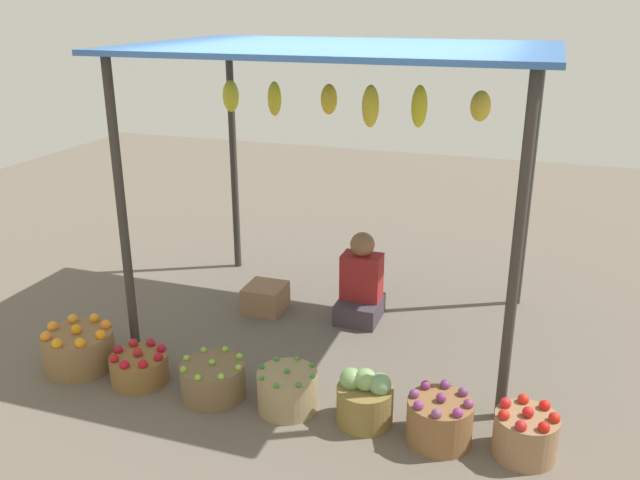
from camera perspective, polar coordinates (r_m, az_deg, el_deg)
ground_plane at (r=5.75m, az=1.71°, el=-7.24°), size 14.00×14.00×0.00m
market_stall_structure at (r=5.16m, az=2.04°, el=14.17°), size 3.12×2.18×2.31m
vendor_person at (r=5.76m, az=3.53°, el=-3.97°), size 0.36×0.44×0.78m
basket_oranges at (r=5.38m, az=-19.99°, el=-8.79°), size 0.52×0.52×0.35m
basket_red_apples at (r=5.08m, az=-15.25°, el=-10.48°), size 0.42×0.42×0.26m
basket_limes at (r=4.80m, az=-9.17°, el=-11.75°), size 0.45×0.45×0.28m
basket_green_chilies at (r=4.60m, az=-2.81°, el=-12.77°), size 0.41×0.41×0.31m
basket_cabbages at (r=4.46m, az=3.87°, el=-13.51°), size 0.37×0.37×0.39m
basket_purple_onions at (r=4.36m, az=10.23°, el=-14.97°), size 0.41×0.41×0.34m
basket_red_tomatoes at (r=4.37m, az=17.23°, el=-15.63°), size 0.38×0.38×0.34m
wooden_crate_near_vendor at (r=5.98m, az=-4.70°, el=-4.96°), size 0.34×0.35×0.23m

